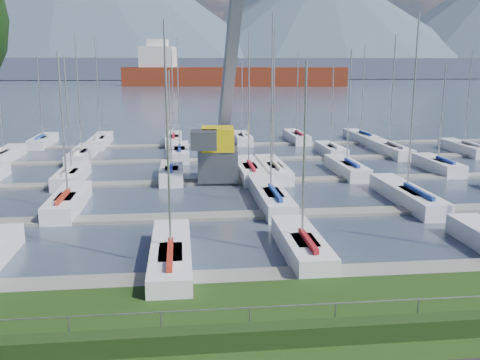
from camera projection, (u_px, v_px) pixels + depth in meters
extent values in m
cube|color=#3C4457|center=(186.00, 82.00, 270.97)|extent=(800.00, 540.00, 0.20)
cube|color=black|center=(281.00, 335.00, 18.04)|extent=(80.00, 0.70, 0.70)
cylinder|color=gray|center=(279.00, 306.00, 18.25)|extent=(80.00, 0.04, 0.04)
cube|color=#434C63|center=(184.00, 68.00, 337.54)|extent=(900.00, 80.00, 12.00)
cone|color=#455564|center=(323.00, 20.00, 419.24)|extent=(300.00, 300.00, 85.00)
cube|color=gray|center=(255.00, 277.00, 24.38)|extent=(90.00, 1.60, 0.25)
cube|color=gray|center=(233.00, 216.00, 34.08)|extent=(90.00, 1.60, 0.25)
cube|color=slate|center=(221.00, 182.00, 43.79)|extent=(90.00, 1.60, 0.25)
cube|color=slate|center=(214.00, 160.00, 53.50)|extent=(90.00, 1.60, 0.25)
cube|color=slate|center=(208.00, 145.00, 63.20)|extent=(90.00, 1.60, 0.25)
cube|color=#585B60|center=(218.00, 164.00, 43.92)|extent=(3.40, 3.40, 2.60)
cube|color=#D9BE0C|center=(218.00, 139.00, 43.47)|extent=(2.81, 3.56, 1.80)
cube|color=slate|center=(234.00, 28.00, 46.10)|extent=(2.25, 11.26, 19.89)
cube|color=#515458|center=(204.00, 140.00, 41.35)|extent=(2.13, 2.32, 1.40)
cube|color=maroon|center=(235.00, 79.00, 227.64)|extent=(94.78, 31.77, 10.00)
cube|color=silver|center=(158.00, 61.00, 227.30)|extent=(15.94, 15.94, 12.00)
cube|color=silver|center=(158.00, 44.00, 225.79)|extent=(9.11, 9.11, 4.00)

